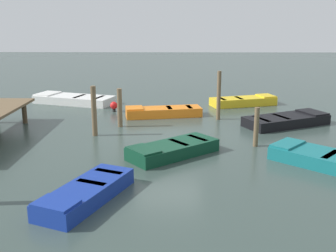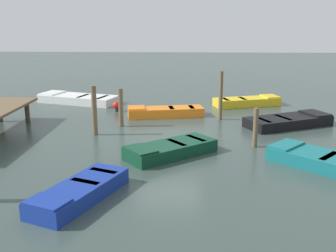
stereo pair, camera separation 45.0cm
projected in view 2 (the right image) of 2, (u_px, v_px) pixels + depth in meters
name	position (u px, v px, depth m)	size (l,w,h in m)	color
ground_plane	(168.00, 135.00, 15.52)	(80.00, 80.00, 0.00)	#33423D
rowboat_black	(289.00, 121.00, 16.74)	(2.75, 3.80, 0.46)	black
rowboat_orange	(165.00, 112.00, 18.44)	(1.61, 3.50, 0.46)	orange
rowboat_yellow	(247.00, 102.00, 20.69)	(1.99, 3.48, 0.46)	gold
rowboat_white	(78.00, 99.00, 21.43)	(2.67, 4.37, 0.46)	silver
rowboat_blue	(79.00, 192.00, 9.88)	(3.09, 2.05, 0.46)	navy
rowboat_dark_green	(170.00, 149.00, 13.12)	(2.81, 3.07, 0.46)	#0C3823
rowboat_teal	(320.00, 160.00, 12.14)	(2.98, 3.10, 0.46)	#14666B
mooring_piling_near_left	(221.00, 96.00, 17.58)	(0.17, 0.17, 2.12)	brown
mooring_piling_mid_left	(94.00, 111.00, 15.28)	(0.19, 0.19, 1.89)	brown
mooring_piling_near_right	(256.00, 128.00, 13.88)	(0.17, 0.17, 1.37)	brown
mooring_piling_far_left	(121.00, 108.00, 16.56)	(0.20, 0.20, 1.57)	brown
marker_buoy	(117.00, 105.00, 19.42)	(0.36, 0.36, 0.48)	#262626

